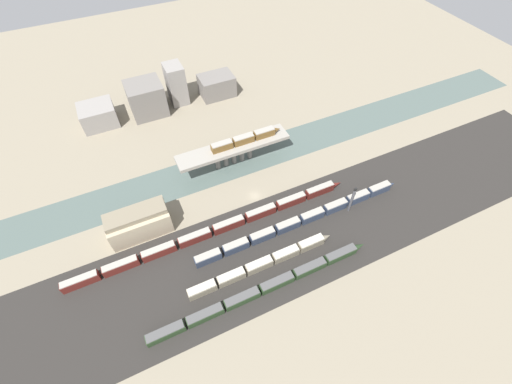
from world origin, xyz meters
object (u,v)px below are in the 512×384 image
at_px(train_on_bridge, 246,139).
at_px(train_yard_outer, 215,230).
at_px(train_yard_mid, 262,264).
at_px(train_yard_far, 303,220).
at_px(signal_tower, 352,200).
at_px(warehouse_building, 139,222).
at_px(train_yard_near, 264,289).

bearing_deg(train_on_bridge, train_yard_outer, -130.54).
bearing_deg(train_yard_mid, train_yard_far, 24.81).
bearing_deg(train_yard_far, train_on_bridge, 96.87).
distance_m(train_yard_mid, train_yard_far, 24.03).
distance_m(train_yard_outer, signal_tower, 52.60).
relative_size(warehouse_building, signal_tower, 1.66).
bearing_deg(train_yard_outer, train_yard_far, -17.12).
height_order(warehouse_building, signal_tower, signal_tower).
distance_m(train_yard_near, train_yard_outer, 28.80).
distance_m(warehouse_building, signal_tower, 79.52).
bearing_deg(train_on_bridge, train_yard_near, -108.87).
xyz_separation_m(train_yard_mid, train_yard_far, (21.81, 10.08, 0.17)).
height_order(train_yard_outer, warehouse_building, warehouse_building).
bearing_deg(train_on_bridge, warehouse_building, -160.14).
bearing_deg(train_yard_outer, train_yard_mid, -63.79).
distance_m(train_yard_near, warehouse_building, 51.30).
relative_size(train_yard_near, train_yard_outer, 0.72).
xyz_separation_m(train_on_bridge, signal_tower, (24.30, -43.44, -5.00)).
bearing_deg(warehouse_building, train_yard_far, -21.73).
relative_size(train_yard_outer, signal_tower, 8.24).
bearing_deg(warehouse_building, signal_tower, -18.28).
xyz_separation_m(train_on_bridge, train_yard_outer, (-26.63, -31.14, -9.52)).
relative_size(train_yard_mid, train_yard_far, 0.63).
distance_m(train_on_bridge, warehouse_building, 54.77).
relative_size(train_yard_near, train_yard_far, 0.91).
bearing_deg(train_yard_far, train_yard_mid, -155.19).
bearing_deg(warehouse_building, train_yard_mid, -43.40).
distance_m(train_on_bridge, signal_tower, 50.03).
xyz_separation_m(train_yard_mid, signal_tower, (41.19, 7.51, 4.68)).
xyz_separation_m(train_yard_outer, signal_tower, (50.94, -12.30, 4.52)).
relative_size(train_yard_far, warehouse_building, 3.93).
height_order(train_yard_near, signal_tower, signal_tower).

